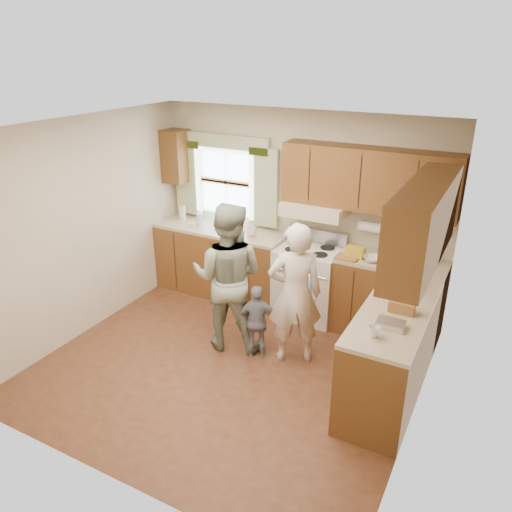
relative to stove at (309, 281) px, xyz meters
The scene contains 6 objects.
room 1.66m from the stove, 101.81° to the right, with size 3.80×3.80×3.80m.
kitchen_fixtures 0.60m from the stove, 48.83° to the right, with size 3.80×2.25×2.15m.
stove is the anchor object (origin of this frame).
woman_left 1.07m from the stove, 76.48° to the right, with size 0.57×0.38×1.58m, color silver.
woman_right 1.25m from the stove, 116.21° to the right, with size 0.82×0.64×1.69m, color #243F2E.
child 1.14m from the stove, 96.70° to the right, with size 0.50×0.21×0.85m, color gray.
Camera 1 is at (2.35, -3.84, 3.19)m, focal length 35.00 mm.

